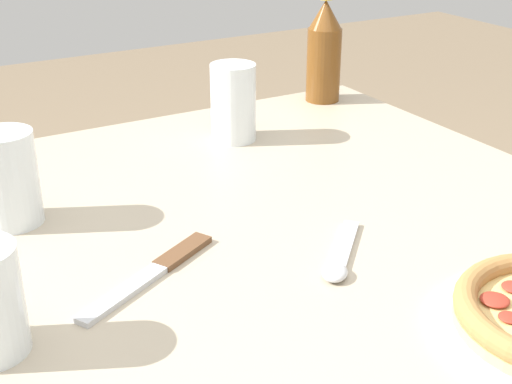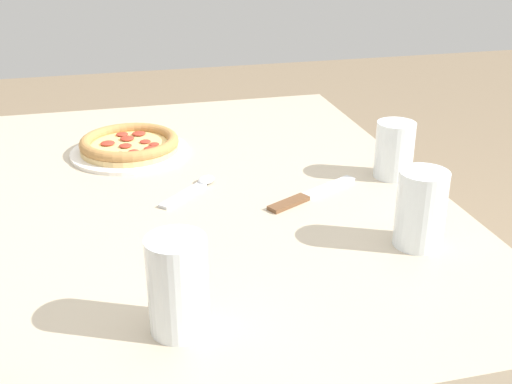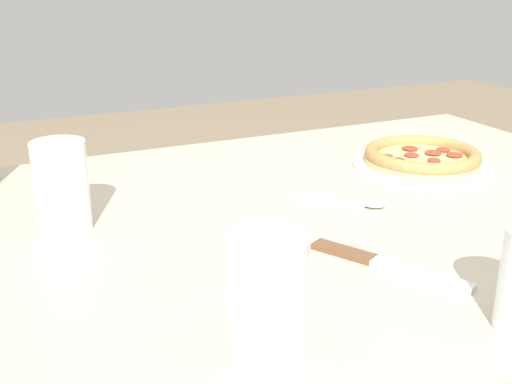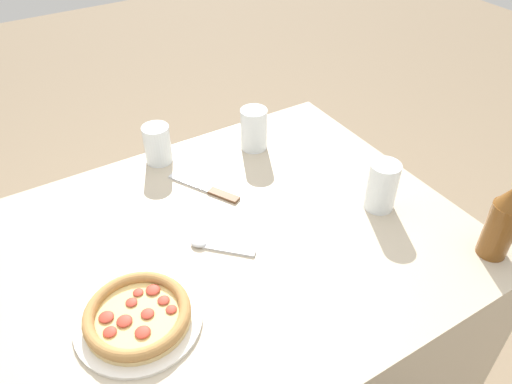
# 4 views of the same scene
# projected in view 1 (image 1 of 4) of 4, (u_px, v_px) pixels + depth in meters

# --- Properties ---
(glass_lemonade) EXTENTS (0.08, 0.08, 0.13)m
(glass_lemonade) POSITION_uv_depth(u_px,v_px,m) (233.00, 105.00, 1.23)
(glass_lemonade) COLOR white
(glass_lemonade) RESTS_ON table
(glass_mango_juice) EXTENTS (0.08, 0.08, 0.13)m
(glass_mango_juice) POSITION_uv_depth(u_px,v_px,m) (8.00, 181.00, 0.94)
(glass_mango_juice) COLOR white
(glass_mango_juice) RESTS_ON table
(beer_bottle) EXTENTS (0.07, 0.07, 0.21)m
(beer_bottle) POSITION_uv_depth(u_px,v_px,m) (324.00, 52.00, 1.42)
(beer_bottle) COLOR brown
(beer_bottle) RESTS_ON table
(knife) EXTENTS (0.13, 0.21, 0.01)m
(knife) POSITION_uv_depth(u_px,v_px,m) (154.00, 272.00, 0.84)
(knife) COLOR brown
(knife) RESTS_ON table
(spoon) EXTENTS (0.13, 0.13, 0.01)m
(spoon) POSITION_uv_depth(u_px,v_px,m) (340.00, 259.00, 0.86)
(spoon) COLOR silver
(spoon) RESTS_ON table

